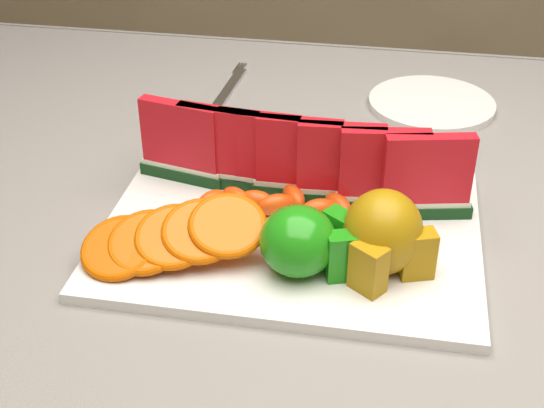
# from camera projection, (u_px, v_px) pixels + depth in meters

# --- Properties ---
(table) EXTENTS (1.40, 0.90, 0.75)m
(table) POSITION_uv_depth(u_px,v_px,m) (369.00, 289.00, 0.91)
(table) COLOR #4C2517
(table) RESTS_ON ground
(tablecloth) EXTENTS (1.53, 1.03, 0.20)m
(tablecloth) POSITION_uv_depth(u_px,v_px,m) (373.00, 247.00, 0.87)
(tablecloth) COLOR gray
(tablecloth) RESTS_ON table
(platter) EXTENTS (0.40, 0.30, 0.01)m
(platter) POSITION_uv_depth(u_px,v_px,m) (291.00, 231.00, 0.82)
(platter) COLOR silver
(platter) RESTS_ON tablecloth
(apple_cluster) EXTENTS (0.11, 0.09, 0.07)m
(apple_cluster) POSITION_uv_depth(u_px,v_px,m) (306.00, 242.00, 0.73)
(apple_cluster) COLOR #258F0B
(apple_cluster) RESTS_ON platter
(pear_cluster) EXTENTS (0.10, 0.11, 0.09)m
(pear_cluster) POSITION_uv_depth(u_px,v_px,m) (384.00, 236.00, 0.73)
(pear_cluster) COLOR #A05608
(pear_cluster) RESTS_ON platter
(side_plate) EXTENTS (0.21, 0.21, 0.01)m
(side_plate) POSITION_uv_depth(u_px,v_px,m) (432.00, 104.00, 1.09)
(side_plate) COLOR silver
(side_plate) RESTS_ON tablecloth
(fork) EXTENTS (0.02, 0.20, 0.00)m
(fork) POSITION_uv_depth(u_px,v_px,m) (228.00, 89.00, 1.13)
(fork) COLOR silver
(fork) RESTS_ON tablecloth
(watermelon_row) EXTENTS (0.39, 0.07, 0.10)m
(watermelon_row) POSITION_uv_depth(u_px,v_px,m) (299.00, 161.00, 0.84)
(watermelon_row) COLOR #0E3709
(watermelon_row) RESTS_ON platter
(orange_fan_front) EXTENTS (0.20, 0.13, 0.05)m
(orange_fan_front) POSITION_uv_depth(u_px,v_px,m) (174.00, 236.00, 0.75)
(orange_fan_front) COLOR #D04400
(orange_fan_front) RESTS_ON platter
(orange_fan_back) EXTENTS (0.33, 0.10, 0.05)m
(orange_fan_back) POSITION_uv_depth(u_px,v_px,m) (325.00, 159.00, 0.89)
(orange_fan_back) COLOR #D04400
(orange_fan_back) RESTS_ON platter
(tangerine_segments) EXTENTS (0.18, 0.07, 0.03)m
(tangerine_segments) POSITION_uv_depth(u_px,v_px,m) (276.00, 203.00, 0.83)
(tangerine_segments) COLOR #D04108
(tangerine_segments) RESTS_ON platter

